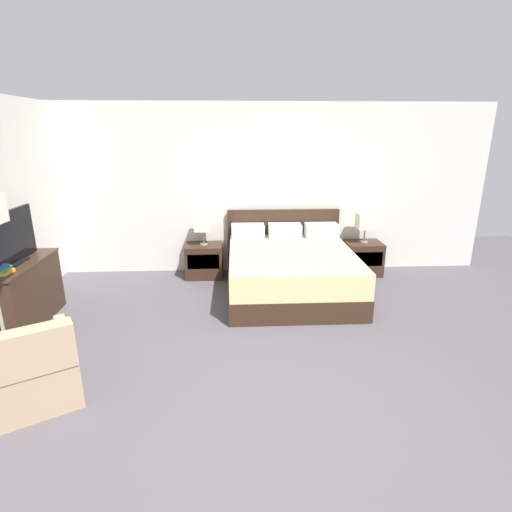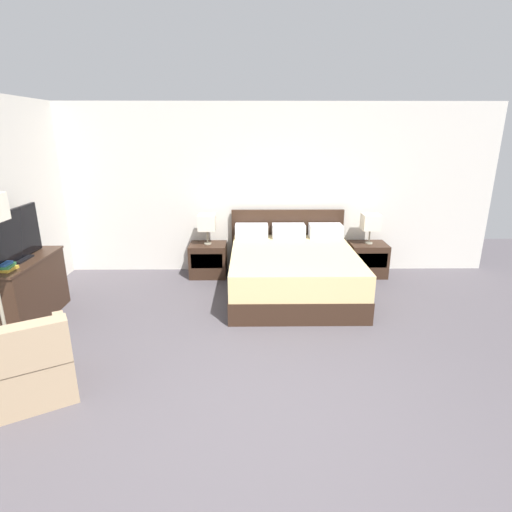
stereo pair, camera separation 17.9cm
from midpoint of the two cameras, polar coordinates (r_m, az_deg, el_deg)
ground_plane at (r=3.28m, az=1.73°, el=-23.88°), size 11.10×11.10×0.00m
wall_back at (r=6.24m, az=-0.94°, el=9.42°), size 7.23×0.06×2.57m
bed at (r=5.53m, az=4.01°, el=-1.98°), size 1.75×1.96×0.99m
nightstand_left at (r=6.19m, az=-8.19°, el=-0.64°), size 0.55×0.45×0.51m
nightstand_right at (r=6.45m, az=14.22°, el=-0.28°), size 0.55×0.45×0.51m
table_lamp_left at (r=6.04m, az=-8.43°, el=4.67°), size 0.26×0.26×0.46m
table_lamp_right at (r=6.30m, az=14.61°, el=4.82°), size 0.26×0.26×0.46m
dresser at (r=5.34m, az=-31.32°, el=-4.58°), size 0.45×1.17×0.76m
tv at (r=5.14m, az=-32.50°, el=2.11°), size 0.18×0.96×0.58m
book_red_cover at (r=4.93m, az=-33.67°, el=-1.95°), size 0.24×0.21×0.03m
armchair_by_window at (r=3.89m, az=-30.76°, el=-14.08°), size 0.93×0.94×0.76m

